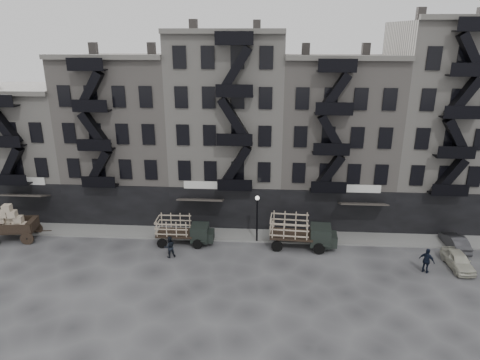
# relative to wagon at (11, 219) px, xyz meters

# --- Properties ---
(ground) EXTENTS (140.00, 140.00, 0.00)m
(ground) POSITION_rel_wagon_xyz_m (18.11, -1.69, -1.91)
(ground) COLOR #38383A
(ground) RESTS_ON ground
(sidewalk) EXTENTS (55.00, 2.50, 0.15)m
(sidewalk) POSITION_rel_wagon_xyz_m (18.11, 2.06, -1.84)
(sidewalk) COLOR slate
(sidewalk) RESTS_ON ground
(building_west) EXTENTS (10.00, 11.35, 13.20)m
(building_west) POSITION_rel_wagon_xyz_m (-1.89, 8.13, 4.09)
(building_west) COLOR #A7A29A
(building_west) RESTS_ON ground
(building_midwest) EXTENTS (10.00, 11.35, 16.20)m
(building_midwest) POSITION_rel_wagon_xyz_m (8.11, 8.13, 5.59)
(building_midwest) COLOR gray
(building_midwest) RESTS_ON ground
(building_center) EXTENTS (10.00, 11.35, 18.20)m
(building_center) POSITION_rel_wagon_xyz_m (18.11, 8.13, 6.59)
(building_center) COLOR #A7A29A
(building_center) RESTS_ON ground
(building_mideast) EXTENTS (10.00, 11.35, 16.20)m
(building_mideast) POSITION_rel_wagon_xyz_m (28.11, 8.13, 5.59)
(building_mideast) COLOR gray
(building_mideast) RESTS_ON ground
(building_east) EXTENTS (10.00, 11.35, 19.20)m
(building_east) POSITION_rel_wagon_xyz_m (38.11, 8.13, 7.09)
(building_east) COLOR #A7A29A
(building_east) RESTS_ON ground
(lamp_post) EXTENTS (0.36, 0.36, 4.28)m
(lamp_post) POSITION_rel_wagon_xyz_m (21.11, 0.91, 0.87)
(lamp_post) COLOR black
(lamp_post) RESTS_ON ground
(wagon) EXTENTS (4.21, 2.63, 3.35)m
(wagon) POSITION_rel_wagon_xyz_m (0.00, 0.00, 0.00)
(wagon) COLOR black
(wagon) RESTS_ON ground
(stake_truck_west) EXTENTS (4.83, 2.06, 2.40)m
(stake_truck_west) POSITION_rel_wagon_xyz_m (14.89, 0.29, -0.54)
(stake_truck_west) COLOR black
(stake_truck_west) RESTS_ON ground
(stake_truck_east) EXTENTS (5.61, 2.59, 2.75)m
(stake_truck_east) POSITION_rel_wagon_xyz_m (24.80, 0.32, -0.35)
(stake_truck_east) COLOR black
(stake_truck_east) RESTS_ON ground
(car_east) EXTENTS (1.64, 3.73, 1.25)m
(car_east) POSITION_rel_wagon_xyz_m (36.62, -2.19, -1.29)
(car_east) COLOR #B7B5A4
(car_east) RESTS_ON ground
(car_far) EXTENTS (1.41, 3.74, 1.22)m
(car_far) POSITION_rel_wagon_xyz_m (37.61, 0.91, -1.31)
(car_far) COLOR #29292C
(car_far) RESTS_ON ground
(pedestrian_mid) EXTENTS (1.09, 1.00, 1.82)m
(pedestrian_mid) POSITION_rel_wagon_xyz_m (14.23, -2.10, -1.01)
(pedestrian_mid) COLOR black
(pedestrian_mid) RESTS_ON ground
(policeman) EXTENTS (1.19, 1.11, 1.96)m
(policeman) POSITION_rel_wagon_xyz_m (33.93, -3.09, -0.93)
(policeman) COLOR black
(policeman) RESTS_ON ground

